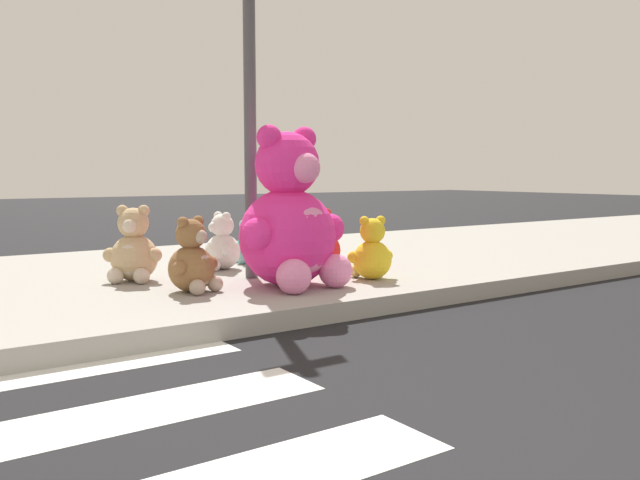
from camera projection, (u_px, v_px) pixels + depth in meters
The scene contains 9 objects.
sidewalk at pixel (115, 284), 6.15m from camera, with size 28.00×4.40×0.15m, color #9E9B93.
sign_pole at pixel (250, 88), 5.88m from camera, with size 0.56×0.11×3.20m.
plush_pink_large at pixel (291, 223), 5.55m from camera, with size 1.03×0.93×1.34m.
plush_red at pixel (321, 245), 6.61m from camera, with size 0.44×0.43×0.60m.
plush_tan at pixel (133, 251), 5.83m from camera, with size 0.47×0.48×0.67m.
plush_teal at pixel (251, 242), 7.06m from camera, with size 0.39×0.42×0.56m.
plush_white at pixel (221, 246), 6.57m from camera, with size 0.39×0.44×0.57m.
plush_brown at pixel (193, 262), 5.31m from camera, with size 0.44×0.44×0.61m.
plush_yellow at pixel (371, 254), 5.97m from camera, with size 0.43×0.40×0.57m.
Camera 1 is at (-1.91, -0.87, 1.10)m, focal length 37.34 mm.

